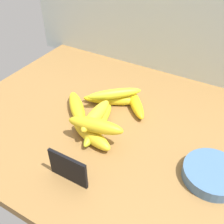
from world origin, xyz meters
The scene contains 11 objects.
counter_top centered at (0.00, 0.00, 1.50)cm, with size 110.00×76.00×3.00cm, color olive.
chalkboard_sign centered at (-3.18, -24.52, 6.86)cm, with size 11.00×1.80×8.40cm.
fruit_bowl centered at (28.07, -6.10, 4.57)cm, with size 14.99×14.99×3.15cm, color #426893.
banana_0 centered at (-6.93, -4.74, 4.89)cm, with size 20.33×3.79×3.79cm, color #B4C325.
banana_1 centered at (-1.99, 10.86, 4.87)cm, with size 17.45×3.74×3.74cm, color yellow.
banana_2 centered at (-5.96, -10.22, 5.16)cm, with size 15.65×4.32×4.32cm, color yellow.
banana_3 centered at (-17.21, -1.69, 5.18)cm, with size 17.68×4.35×4.35cm, color yellow.
banana_4 centered at (-9.81, 8.38, 4.76)cm, with size 19.70×3.52×3.52cm, color yellow.
banana_5 centered at (-4.49, -9.87, 9.41)cm, with size 16.40×4.19×4.19cm, color gold.
banana_6 centered at (-8.36, 7.88, 8.12)cm, with size 18.30×3.20×3.20cm, color yellow.
banana_7 centered at (-7.24, -5.50, 8.76)cm, with size 15.60×3.95×3.95cm, color yellow.
Camera 1 is at (27.18, -55.62, 59.18)cm, focal length 42.61 mm.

